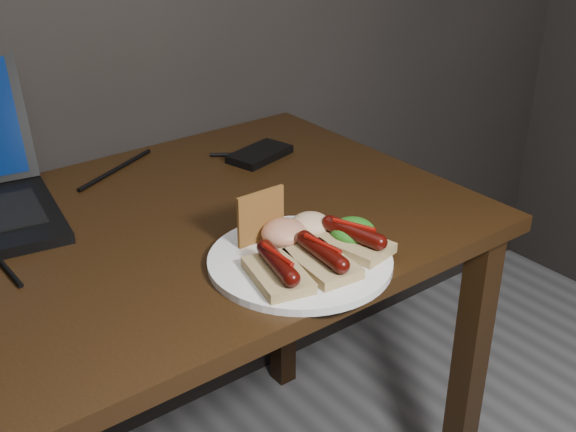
# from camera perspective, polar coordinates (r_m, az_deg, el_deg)

# --- Properties ---
(desk) EXTENTS (1.40, 0.70, 0.75)m
(desk) POSITION_cam_1_polar(r_m,az_deg,el_deg) (1.21, -16.79, -6.92)
(desk) COLOR black
(desk) RESTS_ON ground
(hard_drive) EXTENTS (0.15, 0.10, 0.02)m
(hard_drive) POSITION_cam_1_polar(r_m,az_deg,el_deg) (1.48, -2.24, 4.90)
(hard_drive) COLOR black
(hard_drive) RESTS_ON desk
(desk_cables) EXTENTS (0.97, 0.36, 0.01)m
(desk_cables) POSITION_cam_1_polar(r_m,az_deg,el_deg) (1.29, -18.69, -0.31)
(desk_cables) COLOR black
(desk_cables) RESTS_ON desk
(plate) EXTENTS (0.32, 0.32, 0.01)m
(plate) POSITION_cam_1_polar(r_m,az_deg,el_deg) (1.09, 0.96, -3.56)
(plate) COLOR white
(plate) RESTS_ON desk
(bread_sausage_left) EXTENTS (0.09, 0.13, 0.04)m
(bread_sausage_left) POSITION_cam_1_polar(r_m,az_deg,el_deg) (1.03, -0.81, -4.25)
(bread_sausage_left) COLOR tan
(bread_sausage_left) RESTS_ON plate
(bread_sausage_center) EXTENTS (0.08, 0.12, 0.04)m
(bread_sausage_center) POSITION_cam_1_polar(r_m,az_deg,el_deg) (1.06, 2.72, -3.35)
(bread_sausage_center) COLOR tan
(bread_sausage_center) RESTS_ON plate
(bread_sausage_right) EXTENTS (0.09, 0.13, 0.04)m
(bread_sausage_right) POSITION_cam_1_polar(r_m,az_deg,el_deg) (1.11, 5.20, -1.82)
(bread_sausage_right) COLOR tan
(bread_sausage_right) RESTS_ON plate
(crispbread) EXTENTS (0.08, 0.01, 0.08)m
(crispbread) POSITION_cam_1_polar(r_m,az_deg,el_deg) (1.12, -2.17, -0.04)
(crispbread) COLOR #9E5F2B
(crispbread) RESTS_ON plate
(salad_greens) EXTENTS (0.07, 0.07, 0.04)m
(salad_greens) POSITION_cam_1_polar(r_m,az_deg,el_deg) (1.13, 5.16, -1.20)
(salad_greens) COLOR #185D12
(salad_greens) RESTS_ON plate
(salsa_mound) EXTENTS (0.07, 0.07, 0.04)m
(salsa_mound) POSITION_cam_1_polar(r_m,az_deg,el_deg) (1.12, -0.30, -1.33)
(salsa_mound) COLOR #A61910
(salsa_mound) RESTS_ON plate
(coleslaw_mound) EXTENTS (0.06, 0.06, 0.04)m
(coleslaw_mound) POSITION_cam_1_polar(r_m,az_deg,el_deg) (1.15, 1.80, -0.67)
(coleslaw_mound) COLOR beige
(coleslaw_mound) RESTS_ON plate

